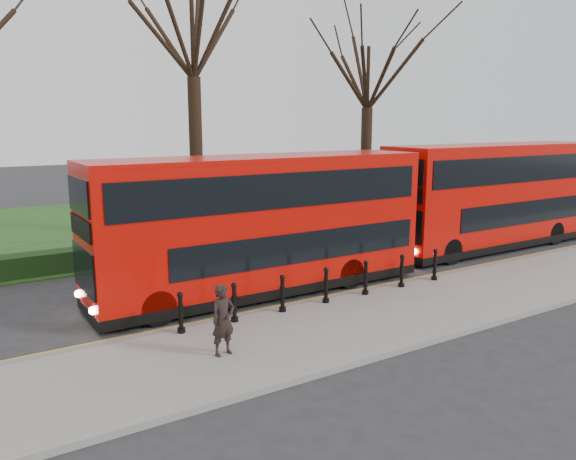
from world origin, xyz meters
TOP-DOWN VIEW (x-y plane):
  - ground at (0.00, 0.00)m, footprint 120.00×120.00m
  - pavement at (0.00, -3.00)m, footprint 60.00×4.00m
  - kerb at (0.00, -1.00)m, footprint 60.00×0.25m
  - grass_verge at (0.00, 15.00)m, footprint 60.00×18.00m
  - hedge at (0.00, 6.80)m, footprint 60.00×0.90m
  - yellow_line_outer at (0.00, -0.70)m, footprint 60.00×0.10m
  - yellow_line_inner at (0.00, -0.50)m, footprint 60.00×0.10m
  - tree_mid at (2.00, 10.00)m, footprint 8.43×8.43m
  - tree_right at (12.00, 10.00)m, footprint 7.01×7.01m
  - bollard_row at (1.08, -1.35)m, footprint 9.02×0.15m
  - bus_lead at (0.25, 0.89)m, footprint 10.76×2.47m
  - bus_rear at (11.86, 1.28)m, footprint 10.99×2.52m
  - pedestrian at (-3.04, -3.11)m, footprint 0.64×0.47m

SIDE VIEW (x-z plane):
  - ground at x=0.00m, z-range 0.00..0.00m
  - yellow_line_outer at x=0.00m, z-range 0.00..0.01m
  - yellow_line_inner at x=0.00m, z-range 0.00..0.01m
  - grass_verge at x=0.00m, z-range 0.00..0.06m
  - pavement at x=0.00m, z-range 0.00..0.15m
  - kerb at x=0.00m, z-range -0.01..0.15m
  - hedge at x=0.00m, z-range 0.00..0.80m
  - bollard_row at x=1.08m, z-range 0.15..1.15m
  - pedestrian at x=-3.04m, z-range 0.15..1.77m
  - bus_lead at x=0.25m, z-range 0.02..4.29m
  - bus_rear at x=11.86m, z-range 0.02..4.39m
  - tree_right at x=12.00m, z-range 2.48..13.44m
  - tree_mid at x=2.00m, z-range 3.00..16.17m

